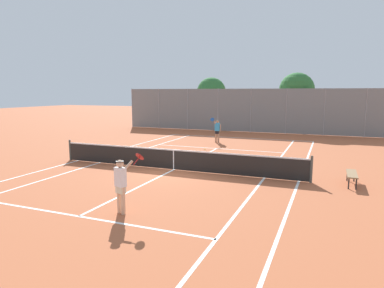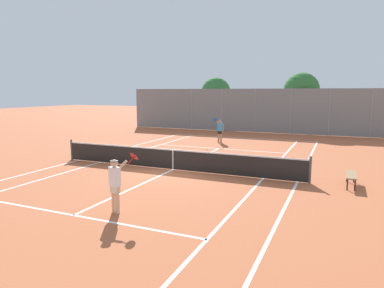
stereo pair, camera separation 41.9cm
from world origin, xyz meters
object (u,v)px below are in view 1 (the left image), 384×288
Objects in this scene: loose_tennis_ball_1 at (277,162)px; loose_tennis_ball_3 at (205,149)px; player_far_left at (217,129)px; loose_tennis_ball_0 at (259,167)px; tree_behind_left at (212,93)px; player_near_side at (121,183)px; tennis_net at (174,159)px; tree_behind_right at (298,91)px; courtside_bench at (352,175)px.

loose_tennis_ball_1 is 5.20m from loose_tennis_ball_3.
loose_tennis_ball_0 is (4.32, -7.00, -0.89)m from player_far_left.
player_far_left reaches higher than loose_tennis_ball_3.
player_near_side is at bearing -77.29° from tree_behind_left.
tree_behind_left is (-4.49, 18.60, 2.93)m from tennis_net.
loose_tennis_ball_3 is 13.33m from tree_behind_right.
player_near_side is at bearing -108.44° from loose_tennis_ball_0.
loose_tennis_ball_0 is at bearing -64.38° from tree_behind_left.
courtside_bench reaches higher than loose_tennis_ball_0.
courtside_bench is at bearing -78.29° from tree_behind_right.
tennis_net is at bearing -84.91° from player_far_left.
tree_behind_right reaches higher than player_near_side.
player_far_left is at bearing 132.03° from loose_tennis_ball_1.
player_far_left is 26.88× the size of loose_tennis_ball_3.
courtside_bench is 0.29× the size of tree_behind_right.
tree_behind_left reaches higher than tennis_net.
player_near_side reaches higher than loose_tennis_ball_0.
courtside_bench is at bearing -44.30° from loose_tennis_ball_1.
player_far_left is at bearing 94.72° from loose_tennis_ball_3.
player_far_left is (-1.79, 14.59, 0.00)m from player_near_side.
loose_tennis_ball_1 is at bearing 70.83° from player_near_side.
courtside_bench is (6.41, 5.93, -0.52)m from player_near_side.
player_far_left is at bearing 95.09° from tennis_net.
loose_tennis_ball_0 is at bearing -58.31° from player_far_left.
tree_behind_left is 0.95× the size of tree_behind_right.
loose_tennis_ball_3 is 0.04× the size of courtside_bench.
player_near_side is at bearing -109.17° from loose_tennis_ball_1.
tree_behind_left is at bearing 107.03° from loose_tennis_ball_3.
tree_behind_right reaches higher than player_far_left.
courtside_bench is (7.41, 0.21, -0.10)m from tennis_net.
player_near_side reaches higher than loose_tennis_ball_3.
tree_behind_right reaches higher than loose_tennis_ball_3.
player_near_side is 1.00× the size of player_far_left.
tree_behind_left is at bearing 110.83° from player_far_left.
tree_behind_right is (4.30, 12.11, 3.54)m from loose_tennis_ball_3.
courtside_bench is (7.94, -5.44, 0.38)m from loose_tennis_ball_3.
tree_behind_left reaches higher than loose_tennis_ball_1.
player_far_left is 26.88× the size of loose_tennis_ball_1.
tree_behind_left is at bearing 102.71° from player_near_side.
tree_behind_left reaches higher than courtside_bench.
tree_behind_right reaches higher than tennis_net.
tree_behind_left is (-8.02, 16.72, 3.41)m from loose_tennis_ball_0.
loose_tennis_ball_0 is at bearing -90.89° from tree_behind_right.
loose_tennis_ball_1 is at bearing -47.97° from player_far_left.
loose_tennis_ball_1 is (0.63, 1.51, 0.00)m from loose_tennis_ball_0.
player_far_left is 1.18× the size of courtside_bench.
tree_behind_right is at bearing 89.11° from loose_tennis_ball_0.
tennis_net is 2.43× the size of tree_behind_left.
courtside_bench is at bearing 42.75° from player_near_side.
tennis_net is 181.82× the size of loose_tennis_ball_3.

